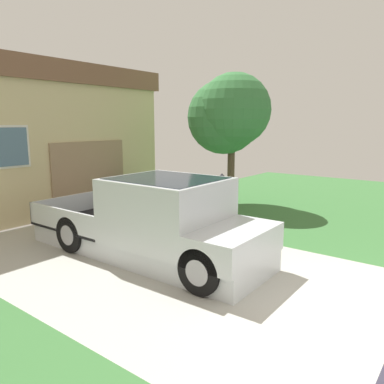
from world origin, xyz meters
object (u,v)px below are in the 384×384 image
object	(u,v)px
handbag	(235,238)
wheeled_trash_bin	(132,192)
pickup_truck	(160,223)
neighbor_tree	(229,114)
person_with_hat	(221,205)
house_with_garage	(14,138)

from	to	relation	value
handbag	wheeled_trash_bin	world-z (taller)	wheeled_trash_bin
pickup_truck	wheeled_trash_bin	world-z (taller)	pickup_truck
handbag	wheeled_trash_bin	distance (m)	4.66
pickup_truck	neighbor_tree	distance (m)	6.15
person_with_hat	handbag	bearing A→B (deg)	116.28
handbag	house_with_garage	distance (m)	8.37
person_with_hat	wheeled_trash_bin	size ratio (longest dim) A/B	1.60
person_with_hat	neighbor_tree	size ratio (longest dim) A/B	0.38
pickup_truck	wheeled_trash_bin	size ratio (longest dim) A/B	5.35
neighbor_tree	wheeled_trash_bin	size ratio (longest dim) A/B	4.27
house_with_garage	person_with_hat	bearing A→B (deg)	-84.47
house_with_garage	wheeled_trash_bin	size ratio (longest dim) A/B	8.18
pickup_truck	person_with_hat	world-z (taller)	pickup_truck
neighbor_tree	wheeled_trash_bin	bearing A→B (deg)	141.96
person_with_hat	pickup_truck	bearing A→B (deg)	-23.94
person_with_hat	house_with_garage	world-z (taller)	house_with_garage
wheeled_trash_bin	neighbor_tree	bearing A→B (deg)	-38.04
pickup_truck	person_with_hat	distance (m)	1.67
handbag	neighbor_tree	world-z (taller)	neighbor_tree
handbag	house_with_garage	xyz separation A→B (m)	(-0.94, 8.03, 2.18)
pickup_truck	handbag	world-z (taller)	pickup_truck
pickup_truck	house_with_garage	distance (m)	7.51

